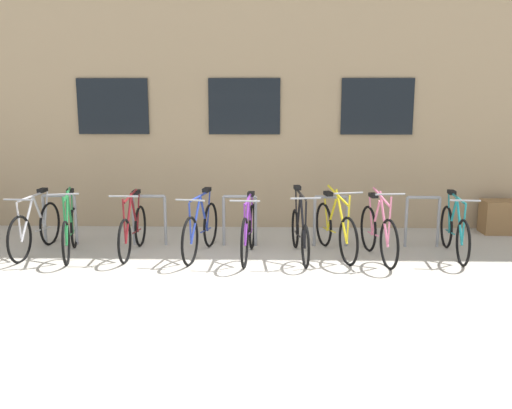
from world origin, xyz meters
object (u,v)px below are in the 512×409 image
Objects in this scene: bicycle_pink at (378,233)px; planter_box at (502,217)px; bicycle_purple at (249,231)px; bicycle_green at (70,231)px; bicycle_blue at (201,230)px; bicycle_yellow at (335,229)px; bicycle_maroon at (133,230)px; bicycle_black at (300,232)px; bicycle_teal at (454,231)px; bicycle_silver at (35,228)px.

bicycle_pink is 2.41× the size of planter_box.
planter_box is (4.51, 1.60, -0.10)m from bicycle_purple.
bicycle_green is 0.91× the size of bicycle_purple.
bicycle_yellow is at bearing 2.13° from bicycle_blue.
bicycle_black is at bearing -1.73° from bicycle_maroon.
planter_box is at bearing 47.62° from bicycle_teal.
bicycle_green is at bearing -177.72° from bicycle_yellow.
bicycle_black is at bearing -157.50° from planter_box.
bicycle_black reaches higher than bicycle_blue.
bicycle_yellow is 2.55× the size of planter_box.
bicycle_silver is 0.98× the size of bicycle_yellow.
bicycle_blue is 1.00× the size of bicycle_purple.
planter_box is (1.31, 1.44, -0.08)m from bicycle_teal.
bicycle_pink reaches higher than bicycle_blue.
bicycle_silver is (-0.60, 0.13, 0.01)m from bicycle_green.
bicycle_maroon is at bearing 178.27° from bicycle_black.
bicycle_yellow is 1.00× the size of bicycle_purple.
bicycle_yellow reaches higher than bicycle_silver.
bicycle_blue is at bearing 178.39° from bicycle_black.
bicycle_blue reaches higher than bicycle_teal.
bicycle_blue is 2.63m from bicycle_silver.
bicycle_purple is at bearing -175.92° from bicycle_black.
bicycle_green is at bearing -177.58° from bicycle_blue.
bicycle_silver is 3.39m from bicycle_purple.
bicycle_teal is at bearing 0.10° from bicycle_silver.
bicycle_black is 1.06× the size of bicycle_green.
bicycle_blue is at bearing 172.40° from bicycle_purple.
bicycle_maroon is at bearing 177.18° from bicycle_pink.
bicycle_yellow reaches higher than bicycle_black.
bicycle_teal is (2.40, 0.10, 0.01)m from bicycle_black.
bicycle_yellow is at bearing 159.85° from bicycle_pink.
bicycle_black is 2.41m from bicycle_teal.
bicycle_pink is at bearing -20.15° from bicycle_yellow.
bicycle_maroon is 0.95× the size of bicycle_silver.
bicycle_yellow is (4.14, 0.16, 0.02)m from bicycle_green.
bicycle_blue is 2.11m from bicycle_yellow.
bicycle_green is 4.77m from bicycle_pink.
planter_box is at bearing 24.17° from bicycle_yellow.
bicycle_purple is (-1.35, -0.18, 0.00)m from bicycle_yellow.
bicycle_pink is at bearing -1.49° from bicycle_purple.
bicycle_silver is 8.02m from planter_box.
bicycle_black is 0.97× the size of bicycle_purple.
bicycle_maroon is 6.51m from planter_box.
bicycle_blue is 1.01× the size of bicycle_yellow.
bicycle_maroon is (-2.62, 0.08, 0.00)m from bicycle_black.
bicycle_blue is 1.05× the size of bicycle_teal.
planter_box is at bearing 19.48° from bicycle_purple.
bicycle_maroon is 0.92× the size of bicycle_blue.
bicycle_silver is 2.51× the size of planter_box.
bicycle_maroon is 3.18m from bicycle_yellow.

